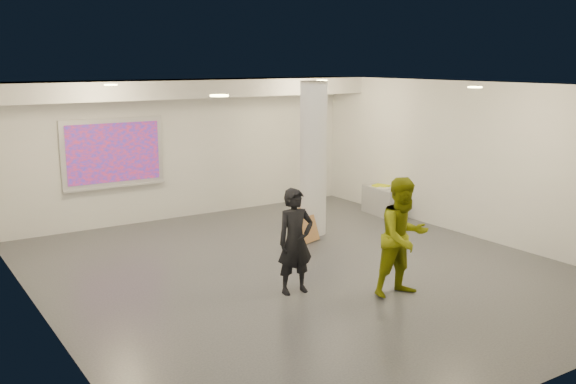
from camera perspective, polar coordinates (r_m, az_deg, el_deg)
floor at (r=10.60m, az=1.19°, el=-7.00°), size 8.00×9.00×0.01m
ceiling at (r=10.05m, az=1.26°, el=9.43°), size 8.00×9.00×0.01m
wall_back at (r=14.12m, az=-9.14°, el=3.81°), size 8.00×0.01×3.00m
wall_front at (r=7.07m, az=22.29°, el=-4.73°), size 8.00×0.01×3.00m
wall_left at (r=8.67m, az=-21.20°, el=-1.74°), size 0.01×9.00×3.00m
wall_right at (r=12.87m, az=16.12°, el=2.75°), size 0.01×9.00×3.00m
soffit_band at (r=13.50m, az=-8.35°, el=9.11°), size 8.00×1.10×0.36m
downlight_nw at (r=11.35m, az=-15.48°, el=9.17°), size 0.22×0.22×0.02m
downlight_ne at (r=13.36m, az=3.04°, el=9.88°), size 0.22×0.22×0.02m
downlight_sw at (r=7.64m, az=-6.13°, el=8.51°), size 0.22×0.22×0.02m
downlight_se at (r=10.40m, az=16.28°, el=8.93°), size 0.22×0.22×0.02m
column at (r=12.52m, az=2.26°, el=2.96°), size 0.52×0.52×3.00m
projection_screen at (r=13.51m, az=-15.27°, el=3.31°), size 2.10×0.13×1.42m
credenza at (r=14.43m, az=8.45°, el=-0.81°), size 0.53×1.09×0.62m
papers_stack at (r=14.28m, az=8.52°, el=0.36°), size 0.28×0.32×0.02m
postit_pad at (r=14.49m, az=8.28°, el=0.56°), size 0.34×0.40×0.03m
cardboard_back at (r=12.50m, az=0.86°, el=-2.79°), size 0.54×0.36×0.55m
cardboard_front at (r=12.20m, az=1.90°, el=-3.32°), size 0.48×0.33×0.48m
woman at (r=9.42m, az=0.66°, el=-4.40°), size 0.61×0.43×1.57m
man at (r=9.45m, az=10.22°, el=-3.96°), size 0.89×0.71×1.75m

